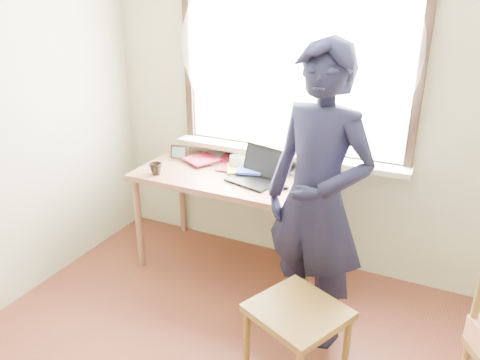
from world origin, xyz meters
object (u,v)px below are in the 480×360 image
at_px(desk, 235,185).
at_px(work_chair, 297,319).
at_px(laptop, 257,173).
at_px(mug_dark, 156,169).
at_px(person, 317,200).
at_px(mug_white, 237,162).

xyz_separation_m(desk, work_chair, (0.83, -0.91, -0.31)).
bearing_deg(work_chair, laptop, 125.89).
relative_size(mug_dark, person, 0.05).
bearing_deg(desk, work_chair, -47.69).
xyz_separation_m(mug_white, work_chair, (0.87, -1.04, -0.44)).
distance_m(desk, laptop, 0.24).
height_order(desk, laptop, laptop).
distance_m(mug_white, mug_dark, 0.63).
bearing_deg(mug_white, work_chair, -50.03).
relative_size(laptop, mug_dark, 4.21).
distance_m(laptop, work_chair, 1.18).
bearing_deg(work_chair, desk, 132.31).
distance_m(desk, person, 0.93).
xyz_separation_m(mug_white, person, (0.82, -0.60, 0.09)).
bearing_deg(mug_white, laptop, -34.54).
bearing_deg(mug_dark, laptop, 17.30).
bearing_deg(desk, laptop, -9.34).
xyz_separation_m(mug_white, mug_dark, (-0.49, -0.39, -0.01)).
height_order(mug_white, mug_dark, mug_white).
xyz_separation_m(mug_dark, work_chair, (1.37, -0.65, -0.44)).
relative_size(laptop, person, 0.22).
bearing_deg(laptop, mug_white, 145.46).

